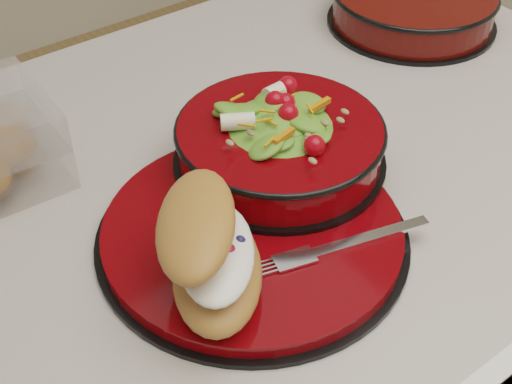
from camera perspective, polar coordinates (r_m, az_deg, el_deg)
dinner_plate at (r=0.72m, az=-0.20°, el=-3.24°), size 0.32×0.32×0.02m
salad_bowl at (r=0.77m, az=1.92°, el=4.47°), size 0.24×0.24×0.10m
croissant at (r=0.63m, az=-3.50°, el=-4.71°), size 0.15×0.18×0.09m
fork at (r=0.70m, az=7.32°, el=-4.11°), size 0.16×0.06×0.00m
extra_bowl at (r=1.12m, az=12.46°, el=14.35°), size 0.25×0.25×0.05m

